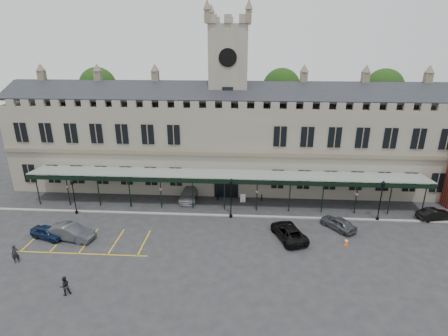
# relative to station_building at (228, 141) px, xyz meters

# --- Properties ---
(ground) EXTENTS (140.00, 140.00, 0.00)m
(ground) POSITION_rel_station_building_xyz_m (0.00, -15.91, -6.47)
(ground) COLOR #262628
(station_building) EXTENTS (60.00, 10.36, 17.30)m
(station_building) POSITION_rel_station_building_xyz_m (0.00, 0.00, 0.00)
(station_building) COLOR slate
(station_building) RESTS_ON ground
(clock_tower) EXTENTS (5.60, 5.60, 24.80)m
(clock_tower) POSITION_rel_station_building_xyz_m (0.00, 0.09, 6.64)
(clock_tower) COLOR slate
(clock_tower) RESTS_ON ground
(canopy) EXTENTS (50.00, 4.10, 4.30)m
(canopy) POSITION_rel_station_building_xyz_m (0.00, -8.45, -4.06)
(canopy) COLOR #8C9E93
(canopy) RESTS_ON ground
(kerb) EXTENTS (60.00, 0.40, 0.12)m
(kerb) POSITION_rel_station_building_xyz_m (0.00, -10.41, -6.41)
(kerb) COLOR gray
(kerb) RESTS_ON ground
(parking_markings) EXTENTS (16.00, 6.00, 0.01)m
(parking_markings) POSITION_rel_station_building_xyz_m (-14.00, -17.41, -6.47)
(parking_markings) COLOR gold
(parking_markings) RESTS_ON ground
(tree_behind_left) EXTENTS (6.00, 6.00, 16.00)m
(tree_behind_left) POSITION_rel_station_building_xyz_m (-22.00, 9.09, 6.35)
(tree_behind_left) COLOR #332314
(tree_behind_left) RESTS_ON ground
(tree_behind_mid) EXTENTS (6.00, 6.00, 16.00)m
(tree_behind_mid) POSITION_rel_station_building_xyz_m (8.00, 9.09, 6.35)
(tree_behind_mid) COLOR #332314
(tree_behind_mid) RESTS_ON ground
(tree_behind_right) EXTENTS (6.00, 6.00, 16.00)m
(tree_behind_right) POSITION_rel_station_building_xyz_m (24.00, 9.09, 6.35)
(tree_behind_right) COLOR #332314
(tree_behind_right) RESTS_ON ground
(lamp_post_left) EXTENTS (0.43, 0.43, 4.53)m
(lamp_post_left) POSITION_rel_station_building_xyz_m (-18.13, -10.87, -3.78)
(lamp_post_left) COLOR black
(lamp_post_left) RESTS_ON ground
(lamp_post_mid) EXTENTS (0.48, 0.48, 5.07)m
(lamp_post_mid) POSITION_rel_station_building_xyz_m (0.88, -10.71, -3.46)
(lamp_post_mid) COLOR black
(lamp_post_mid) RESTS_ON ground
(lamp_post_right) EXTENTS (0.48, 0.48, 5.10)m
(lamp_post_right) POSITION_rel_station_building_xyz_m (18.21, -10.41, -3.44)
(lamp_post_right) COLOR black
(lamp_post_right) RESTS_ON ground
(traffic_cone) EXTENTS (0.47, 0.47, 0.74)m
(traffic_cone) POSITION_rel_station_building_xyz_m (13.12, -15.99, -6.10)
(traffic_cone) COLOR #E84E07
(traffic_cone) RESTS_ON ground
(sign_board) EXTENTS (0.68, 0.12, 1.17)m
(sign_board) POSITION_rel_station_building_xyz_m (2.27, -6.45, -5.90)
(sign_board) COLOR black
(sign_board) RESTS_ON ground
(bollard_left) EXTENTS (0.16, 0.16, 0.88)m
(bollard_left) POSITION_rel_station_building_xyz_m (-1.11, -5.96, -6.03)
(bollard_left) COLOR black
(bollard_left) RESTS_ON ground
(bollard_right) EXTENTS (0.16, 0.16, 0.88)m
(bollard_right) POSITION_rel_station_building_xyz_m (4.76, -5.85, -6.03)
(bollard_right) COLOR black
(bollard_right) RESTS_ON ground
(car_left_a) EXTENTS (4.28, 2.76, 1.35)m
(car_left_a) POSITION_rel_station_building_xyz_m (-18.48, -16.64, -5.79)
(car_left_a) COLOR #0C1B37
(car_left_a) RESTS_ON ground
(car_left_b) EXTENTS (5.30, 2.73, 1.66)m
(car_left_b) POSITION_rel_station_building_xyz_m (-15.92, -16.68, -5.64)
(car_left_b) COLOR #3C3F45
(car_left_b) RESTS_ON ground
(car_taxi) EXTENTS (2.24, 5.26, 1.51)m
(car_taxi) POSITION_rel_station_building_xyz_m (-4.90, -5.91, -5.71)
(car_taxi) COLOR #929499
(car_taxi) RESTS_ON ground
(car_van) EXTENTS (4.10, 5.89, 1.49)m
(car_van) POSITION_rel_station_building_xyz_m (7.25, -15.03, -5.72)
(car_van) COLOR black
(car_van) RESTS_ON ground
(car_right_a) EXTENTS (3.94, 4.34, 1.43)m
(car_right_a) POSITION_rel_station_building_xyz_m (13.04, -12.69, -5.75)
(car_right_a) COLOR #3C3F45
(car_right_a) RESTS_ON ground
(car_right_b) EXTENTS (4.31, 2.20, 1.36)m
(car_right_b) POSITION_rel_station_building_xyz_m (25.00, -9.78, -5.79)
(car_right_b) COLOR black
(car_right_b) RESTS_ON ground
(person_a) EXTENTS (0.80, 0.70, 1.84)m
(person_a) POSITION_rel_station_building_xyz_m (-19.20, -21.07, -5.55)
(person_a) COLOR black
(person_a) RESTS_ON ground
(person_b) EXTENTS (1.07, 1.04, 1.73)m
(person_b) POSITION_rel_station_building_xyz_m (-12.30, -25.16, -5.60)
(person_b) COLOR black
(person_b) RESTS_ON ground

